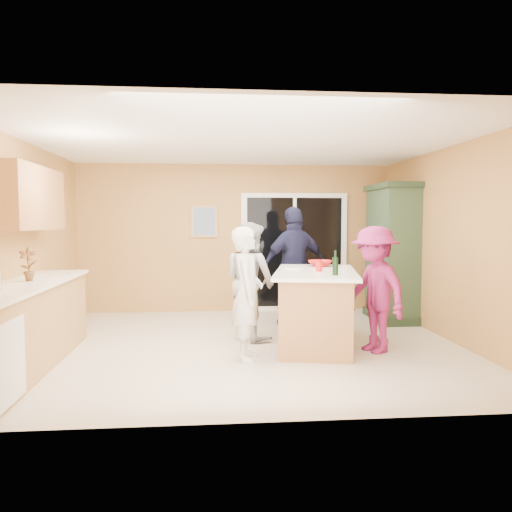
{
  "coord_description": "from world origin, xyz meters",
  "views": [
    {
      "loc": [
        -0.43,
        -6.35,
        1.6
      ],
      "look_at": [
        0.15,
        0.1,
        1.15
      ],
      "focal_mm": 35.0,
      "sensor_mm": 36.0,
      "label": 1
    }
  ],
  "objects": [
    {
      "name": "floor",
      "position": [
        0.0,
        0.0,
        0.0
      ],
      "size": [
        5.5,
        5.5,
        0.0
      ],
      "primitive_type": "plane",
      "color": "beige",
      "rests_on": "ground"
    },
    {
      "name": "ceiling",
      "position": [
        0.0,
        0.0,
        2.6
      ],
      "size": [
        5.5,
        5.0,
        0.1
      ],
      "primitive_type": "cube",
      "color": "white",
      "rests_on": "wall_back"
    },
    {
      "name": "wall_back",
      "position": [
        0.0,
        2.5,
        1.3
      ],
      "size": [
        5.5,
        0.1,
        2.6
      ],
      "primitive_type": "cube",
      "color": "#E0A35C",
      "rests_on": "ground"
    },
    {
      "name": "wall_front",
      "position": [
        0.0,
        -2.5,
        1.3
      ],
      "size": [
        5.5,
        0.1,
        2.6
      ],
      "primitive_type": "cube",
      "color": "#E0A35C",
      "rests_on": "ground"
    },
    {
      "name": "wall_left",
      "position": [
        -2.75,
        0.0,
        1.3
      ],
      "size": [
        0.1,
        5.0,
        2.6
      ],
      "primitive_type": "cube",
      "color": "#E0A35C",
      "rests_on": "ground"
    },
    {
      "name": "wall_right",
      "position": [
        2.75,
        0.0,
        1.3
      ],
      "size": [
        0.1,
        5.0,
        2.6
      ],
      "primitive_type": "cube",
      "color": "#E0A35C",
      "rests_on": "ground"
    },
    {
      "name": "left_cabinet_run",
      "position": [
        -2.45,
        -1.05,
        0.46
      ],
      "size": [
        0.65,
        3.05,
        1.24
      ],
      "color": "#AA7942",
      "rests_on": "floor"
    },
    {
      "name": "upper_cabinets",
      "position": [
        -2.58,
        -0.2,
        1.88
      ],
      "size": [
        0.35,
        1.6,
        0.75
      ],
      "primitive_type": "cube",
      "color": "#AA7942",
      "rests_on": "wall_left"
    },
    {
      "name": "sliding_door",
      "position": [
        1.05,
        2.46,
        1.05
      ],
      "size": [
        1.9,
        0.07,
        2.1
      ],
      "color": "white",
      "rests_on": "floor"
    },
    {
      "name": "framed_picture",
      "position": [
        -0.55,
        2.48,
        1.6
      ],
      "size": [
        0.46,
        0.04,
        0.56
      ],
      "color": "tan",
      "rests_on": "wall_back"
    },
    {
      "name": "kitchen_island",
      "position": [
        0.9,
        -0.1,
        0.46
      ],
      "size": [
        1.36,
        2.01,
        0.97
      ],
      "rotation": [
        0.0,
        0.0,
        -0.2
      ],
      "color": "#AA7942",
      "rests_on": "floor"
    },
    {
      "name": "green_hutch",
      "position": [
        2.49,
        1.47,
        1.07
      ],
      "size": [
        0.63,
        1.2,
        2.2
      ],
      "color": "#213523",
      "rests_on": "floor"
    },
    {
      "name": "woman_white",
      "position": [
        -0.02,
        -0.65,
        0.77
      ],
      "size": [
        0.43,
        0.6,
        1.54
      ],
      "primitive_type": "imported",
      "rotation": [
        0.0,
        0.0,
        1.46
      ],
      "color": "white",
      "rests_on": "floor"
    },
    {
      "name": "woman_grey",
      "position": [
        0.09,
        0.37,
        0.79
      ],
      "size": [
        0.93,
        0.98,
        1.59
      ],
      "primitive_type": "imported",
      "rotation": [
        0.0,
        0.0,
        2.17
      ],
      "color": "#A9A9AC",
      "rests_on": "floor"
    },
    {
      "name": "woman_navy",
      "position": [
        0.83,
        1.1,
        0.91
      ],
      "size": [
        1.15,
        0.74,
        1.82
      ],
      "primitive_type": "imported",
      "rotation": [
        0.0,
        0.0,
        3.45
      ],
      "color": "#1B1B3C",
      "rests_on": "floor"
    },
    {
      "name": "woman_magenta",
      "position": [
        1.56,
        -0.46,
        0.77
      ],
      "size": [
        0.9,
        1.14,
        1.54
      ],
      "primitive_type": "imported",
      "rotation": [
        0.0,
        0.0,
        -1.2
      ],
      "color": "#9C2264",
      "rests_on": "floor"
    },
    {
      "name": "serving_bowl",
      "position": [
        1.09,
        0.52,
        1.01
      ],
      "size": [
        0.4,
        0.4,
        0.08
      ],
      "primitive_type": "imported",
      "rotation": [
        0.0,
        0.0,
        -0.19
      ],
      "color": "red",
      "rests_on": "kitchen_island"
    },
    {
      "name": "tulip_vase",
      "position": [
        -2.45,
        -0.66,
        1.13
      ],
      "size": [
        0.21,
        0.16,
        0.38
      ],
      "primitive_type": "imported",
      "rotation": [
        0.0,
        0.0,
        0.12
      ],
      "color": "#A3101A",
      "rests_on": "left_cabinet_run"
    },
    {
      "name": "tumbler_near",
      "position": [
        0.92,
        -0.19,
        1.03
      ],
      "size": [
        0.09,
        0.09,
        0.12
      ],
      "primitive_type": "cylinder",
      "rotation": [
        0.0,
        0.0,
        -0.02
      ],
      "color": "red",
      "rests_on": "kitchen_island"
    },
    {
      "name": "tumbler_far",
      "position": [
        1.0,
        0.19,
        1.03
      ],
      "size": [
        0.09,
        0.09,
        0.12
      ],
      "primitive_type": "cylinder",
      "rotation": [
        0.0,
        0.0,
        -0.1
      ],
      "color": "red",
      "rests_on": "kitchen_island"
    },
    {
      "name": "wine_bottle",
      "position": [
        1.01,
        -0.65,
        1.08
      ],
      "size": [
        0.07,
        0.07,
        0.29
      ],
      "rotation": [
        0.0,
        0.0,
        -0.25
      ],
      "color": "black",
      "rests_on": "kitchen_island"
    },
    {
      "name": "white_plate",
      "position": [
        0.65,
        0.19,
        0.98
      ],
      "size": [
        0.27,
        0.27,
        0.02
      ],
      "primitive_type": "cylinder",
      "rotation": [
        0.0,
        0.0,
        -0.2
      ],
      "color": "white",
      "rests_on": "kitchen_island"
    }
  ]
}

